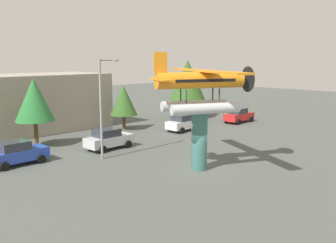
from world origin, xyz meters
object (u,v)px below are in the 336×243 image
(car_distant_red, at_px, (239,115))
(tree_far_east, at_px, (188,80))
(car_near_blue, at_px, (17,153))
(car_mid_silver, at_px, (109,139))
(tree_east, at_px, (34,100))
(tree_center_back, at_px, (124,100))
(display_pedestal, at_px, (199,141))
(streetlight_primary, at_px, (103,101))
(car_far_white, at_px, (184,123))
(storefront_building, at_px, (38,102))
(floatplane_monument, at_px, (202,87))

(car_distant_red, bearing_deg, tree_far_east, 102.32)
(car_near_blue, relative_size, car_mid_silver, 1.00)
(tree_east, bearing_deg, tree_center_back, 3.88)
(display_pedestal, bearing_deg, tree_east, 107.09)
(tree_center_back, bearing_deg, streetlight_primary, -136.79)
(display_pedestal, relative_size, car_near_blue, 0.97)
(car_far_white, bearing_deg, tree_far_east, 38.78)
(car_far_white, bearing_deg, streetlight_primary, -166.52)
(car_near_blue, distance_m, tree_far_east, 26.16)
(car_mid_silver, distance_m, storefront_building, 12.79)
(tree_east, bearing_deg, floatplane_monument, -72.56)
(car_mid_silver, distance_m, tree_east, 7.29)
(floatplane_monument, relative_size, tree_east, 1.63)
(car_mid_silver, bearing_deg, car_near_blue, 173.55)
(display_pedestal, xyz_separation_m, car_far_white, (9.91, 10.20, -1.15))
(display_pedestal, bearing_deg, floatplane_monument, -26.74)
(car_far_white, distance_m, car_distant_red, 8.64)
(car_near_blue, bearing_deg, display_pedestal, -51.07)
(tree_east, bearing_deg, car_near_blue, -130.47)
(car_far_white, relative_size, tree_center_back, 0.87)
(floatplane_monument, height_order, car_far_white, floatplane_monument)
(car_distant_red, xyz_separation_m, streetlight_primary, (-21.26, -1.82, 3.56))
(tree_far_east, bearing_deg, car_near_blue, -167.48)
(display_pedestal, xyz_separation_m, floatplane_monument, (0.12, -0.06, 3.70))
(tree_east, bearing_deg, car_distant_red, -13.93)
(storefront_building, bearing_deg, car_mid_silver, -91.18)
(car_mid_silver, xyz_separation_m, tree_far_east, (17.63, 6.47, 3.96))
(display_pedestal, bearing_deg, car_distant_red, 25.90)
(car_far_white, xyz_separation_m, streetlight_primary, (-12.71, -3.05, 3.56))
(display_pedestal, height_order, car_distant_red, display_pedestal)
(storefront_building, bearing_deg, tree_east, -119.26)
(floatplane_monument, bearing_deg, storefront_building, 118.09)
(display_pedestal, height_order, tree_center_back, tree_center_back)
(floatplane_monument, distance_m, streetlight_primary, 7.88)
(streetlight_primary, relative_size, tree_center_back, 1.57)
(tree_far_east, bearing_deg, floatplane_monument, -136.62)
(streetlight_primary, bearing_deg, floatplane_monument, -68.02)
(car_distant_red, height_order, storefront_building, storefront_building)
(car_far_white, distance_m, streetlight_primary, 13.54)
(display_pedestal, height_order, floatplane_monument, floatplane_monument)
(display_pedestal, distance_m, car_far_white, 14.27)
(tree_center_back, bearing_deg, tree_far_east, 2.49)
(car_far_white, bearing_deg, floatplane_monument, -133.69)
(floatplane_monument, bearing_deg, tree_east, 134.18)
(floatplane_monument, bearing_deg, tree_center_back, 95.98)
(car_near_blue, height_order, car_far_white, same)
(car_distant_red, distance_m, tree_far_east, 8.09)
(floatplane_monument, bearing_deg, streetlight_primary, 138.72)
(car_mid_silver, bearing_deg, tree_far_east, 20.15)
(car_near_blue, bearing_deg, tree_center_back, 19.80)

